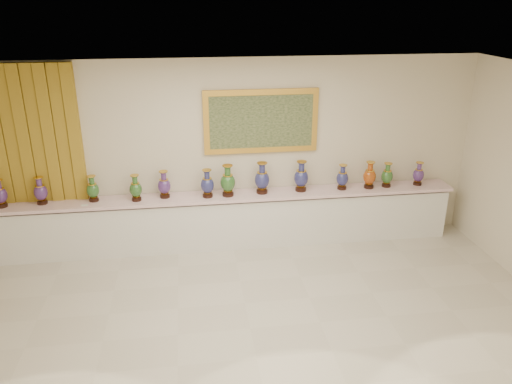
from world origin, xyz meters
TOP-DOWN VIEW (x-y plane):
  - ground at (0.00, 0.00)m, footprint 8.00×8.00m
  - room at (-2.46, 2.44)m, footprint 8.00×8.00m
  - counter at (0.00, 2.27)m, footprint 7.28×0.48m
  - vase_0 at (-3.45, 2.24)m, footprint 0.22×0.22m
  - vase_1 at (-2.89, 2.29)m, footprint 0.22×0.22m
  - vase_2 at (-2.13, 2.29)m, footprint 0.23×0.23m
  - vase_3 at (-1.48, 2.22)m, footprint 0.23×0.23m
  - vase_4 at (-1.05, 2.29)m, footprint 0.21×0.21m
  - vase_5 at (-0.38, 2.21)m, footprint 0.23×0.23m
  - vase_6 at (-0.06, 2.22)m, footprint 0.30×0.30m
  - vase_7 at (0.49, 2.26)m, footprint 0.24×0.24m
  - vase_8 at (1.13, 2.27)m, footprint 0.29×0.29m
  - vase_9 at (1.81, 2.25)m, footprint 0.22×0.22m
  - vase_10 at (2.27, 2.24)m, footprint 0.24×0.24m
  - vase_11 at (2.57, 2.25)m, footprint 0.19×0.19m
  - vase_12 at (3.12, 2.27)m, footprint 0.22×0.22m
  - label_card at (-2.24, 2.13)m, footprint 0.10×0.06m

SIDE VIEW (x-z plane):
  - ground at x=0.00m, z-range 0.00..0.00m
  - counter at x=0.00m, z-range -0.01..0.89m
  - label_card at x=-2.24m, z-range 0.90..0.90m
  - vase_12 at x=3.12m, z-range 0.88..1.27m
  - vase_11 at x=2.57m, z-range 0.88..1.29m
  - vase_2 at x=-2.13m, z-range 0.88..1.29m
  - vase_3 at x=-1.48m, z-range 0.88..1.29m
  - vase_9 at x=1.81m, z-range 0.88..1.29m
  - vase_1 at x=-2.89m, z-range 0.88..1.31m
  - vase_0 at x=-3.45m, z-range 0.88..1.31m
  - vase_4 at x=-1.05m, z-range 0.88..1.31m
  - vase_10 at x=2.27m, z-range 0.88..1.33m
  - vase_5 at x=-0.38m, z-range 0.88..1.33m
  - vase_8 at x=1.13m, z-range 0.87..1.38m
  - vase_6 at x=-0.06m, z-range 0.87..1.38m
  - vase_7 at x=0.49m, z-range 0.87..1.38m
  - room at x=-2.46m, z-range -2.42..5.58m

